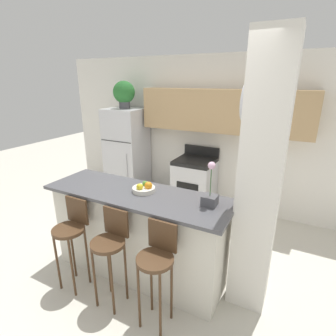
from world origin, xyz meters
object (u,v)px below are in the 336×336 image
object	(u,v)px
fruit_bowl	(144,188)
trash_bin	(147,195)
stove_range	(194,185)
bar_stool_left	(72,231)
refrigerator	(127,154)
bar_stool_mid	(110,245)
bar_stool_right	(157,261)
orchid_vase	(210,195)
potted_plant_on_fridge	(124,93)

from	to	relation	value
fruit_bowl	trash_bin	world-z (taller)	fruit_bowl
stove_range	trash_bin	size ratio (longest dim) A/B	2.82
bar_stool_left	refrigerator	bearing A→B (deg)	111.70
bar_stool_mid	bar_stool_right	world-z (taller)	same
orchid_vase	potted_plant_on_fridge	bearing A→B (deg)	142.24
bar_stool_left	orchid_vase	size ratio (longest dim) A/B	2.32
orchid_vase	fruit_bowl	distance (m)	0.72
stove_range	fruit_bowl	size ratio (longest dim) A/B	4.43
refrigerator	bar_stool_right	world-z (taller)	refrigerator
refrigerator	fruit_bowl	world-z (taller)	refrigerator
stove_range	orchid_vase	size ratio (longest dim) A/B	2.48
refrigerator	orchid_vase	size ratio (longest dim) A/B	3.88
stove_range	orchid_vase	xyz separation A→B (m)	(0.82, -1.71, 0.67)
bar_stool_mid	trash_bin	distance (m)	2.24
bar_stool_right	orchid_vase	bearing A→B (deg)	62.83
stove_range	orchid_vase	bearing A→B (deg)	-64.39
refrigerator	stove_range	bearing A→B (deg)	0.66
refrigerator	fruit_bowl	bearing A→B (deg)	-49.45
orchid_vase	trash_bin	xyz separation A→B (m)	(-1.63, 1.48, -0.94)
fruit_bowl	bar_stool_left	bearing A→B (deg)	-138.16
trash_bin	orchid_vase	bearing A→B (deg)	-42.28
bar_stool_right	fruit_bowl	world-z (taller)	fruit_bowl
bar_stool_left	potted_plant_on_fridge	world-z (taller)	potted_plant_on_fridge
bar_stool_mid	orchid_vase	distance (m)	1.06
refrigerator	bar_stool_right	bearing A→B (deg)	-49.42
stove_range	bar_stool_mid	size ratio (longest dim) A/B	1.07
bar_stool_left	bar_stool_mid	xyz separation A→B (m)	(0.51, 0.00, 0.00)
refrigerator	potted_plant_on_fridge	size ratio (longest dim) A/B	3.54
refrigerator	bar_stool_right	size ratio (longest dim) A/B	1.67
bar_stool_mid	potted_plant_on_fridge	distance (m)	2.92
bar_stool_left	bar_stool_right	size ratio (longest dim) A/B	1.00
bar_stool_right	trash_bin	distance (m)	2.47
bar_stool_right	orchid_vase	distance (m)	0.76
fruit_bowl	bar_stool_mid	bearing A→B (deg)	-97.34
refrigerator	orchid_vase	bearing A→B (deg)	-37.75
bar_stool_left	potted_plant_on_fridge	size ratio (longest dim) A/B	2.12
bar_stool_right	bar_stool_mid	bearing A→B (deg)	180.00
bar_stool_left	orchid_vase	bearing A→B (deg)	22.48
stove_range	trash_bin	world-z (taller)	stove_range
refrigerator	fruit_bowl	xyz separation A→B (m)	(1.46, -1.71, 0.23)
refrigerator	orchid_vase	xyz separation A→B (m)	(2.18, -1.69, 0.30)
orchid_vase	fruit_bowl	size ratio (longest dim) A/B	1.78
stove_range	potted_plant_on_fridge	distance (m)	2.01
bar_stool_mid	potted_plant_on_fridge	bearing A→B (deg)	122.09
bar_stool_mid	trash_bin	size ratio (longest dim) A/B	2.63
potted_plant_on_fridge	trash_bin	distance (m)	1.84
bar_stool_left	trash_bin	xyz separation A→B (m)	(-0.33, 2.02, -0.47)
bar_stool_mid	fruit_bowl	bearing A→B (deg)	82.66
bar_stool_right	potted_plant_on_fridge	distance (m)	3.20
refrigerator	bar_stool_mid	xyz separation A→B (m)	(1.40, -2.23, -0.17)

